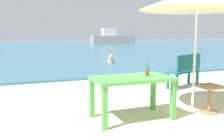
% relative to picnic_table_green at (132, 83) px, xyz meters
% --- Properties ---
extents(ground_plane, '(120.00, 120.00, 0.00)m').
position_rel_picnic_table_green_xyz_m(ground_plane, '(0.79, -1.04, -0.65)').
color(ground_plane, beige).
extents(sea_water, '(120.00, 50.00, 0.08)m').
position_rel_picnic_table_green_xyz_m(sea_water, '(0.79, 28.96, -0.61)').
color(sea_water, '#386B84').
rests_on(sea_water, ground_plane).
extents(picnic_table_green, '(1.40, 0.80, 0.76)m').
position_rel_picnic_table_green_xyz_m(picnic_table_green, '(0.00, 0.00, 0.00)').
color(picnic_table_green, '#4C9E47').
rests_on(picnic_table_green, ground_plane).
extents(beer_bottle_amber, '(0.07, 0.07, 0.26)m').
position_rel_picnic_table_green_xyz_m(beer_bottle_amber, '(0.27, -0.04, 0.20)').
color(beer_bottle_amber, '#2D662D').
rests_on(beer_bottle_amber, picnic_table_green).
extents(patio_umbrella, '(2.10, 2.10, 2.30)m').
position_rel_picnic_table_green_xyz_m(patio_umbrella, '(1.20, -0.18, 1.47)').
color(patio_umbrella, silver).
rests_on(patio_umbrella, ground_plane).
extents(side_table_wood, '(0.44, 0.44, 0.54)m').
position_rel_picnic_table_green_xyz_m(side_table_wood, '(1.53, -0.26, -0.30)').
color(side_table_wood, olive).
rests_on(side_table_wood, ground_plane).
extents(bench_teal_center, '(1.25, 0.77, 0.95)m').
position_rel_picnic_table_green_xyz_m(bench_teal_center, '(2.60, 1.84, -0.11)').
color(bench_teal_center, '#196066').
rests_on(bench_teal_center, ground_plane).
extents(swimmer_person, '(0.34, 0.34, 0.41)m').
position_rel_picnic_table_green_xyz_m(swimmer_person, '(2.63, 7.79, -0.41)').
color(swimmer_person, tan).
rests_on(swimmer_person, sea_water).
extents(boat_tanker, '(6.46, 1.76, 2.35)m').
position_rel_picnic_table_green_xyz_m(boat_tanker, '(11.73, 30.58, 0.27)').
color(boat_tanker, gray).
rests_on(boat_tanker, sea_water).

